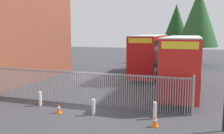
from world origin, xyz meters
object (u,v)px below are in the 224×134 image
Objects in this scene: bollard_near_left at (40,99)px; bollard_center_front at (94,107)px; traffic_cone_mid_forecourt at (155,121)px; traffic_cone_near_kerb at (41,100)px; double_decker_bus_near_gate at (183,62)px; traffic_cone_by_gate at (59,108)px; bollard_near_right at (155,110)px; double_decker_bus_behind_fence_left at (150,53)px.

bollard_near_left and bollard_center_front have the same top height.
bollard_center_front is 1.61× the size of traffic_cone_mid_forecourt.
bollard_center_front is at bearing -12.45° from traffic_cone_near_kerb.
double_decker_bus_near_gate reaches higher than traffic_cone_near_kerb.
traffic_cone_by_gate is 5.76m from traffic_cone_mid_forecourt.
bollard_center_front is 1.00× the size of bollard_near_right.
bollard_center_front is at bearing -121.02° from double_decker_bus_near_gate.
double_decker_bus_near_gate is 10.57m from traffic_cone_by_gate.
traffic_cone_mid_forecourt is at bearing -9.58° from bollard_near_left.
traffic_cone_mid_forecourt is at bearing -79.28° from double_decker_bus_behind_fence_left.
bollard_near_right is at bearing -98.92° from double_decker_bus_near_gate.
traffic_cone_mid_forecourt and traffic_cone_near_kerb have the same top height.
bollard_near_left and bollard_near_right have the same top height.
bollard_near_right is at bearing 8.30° from traffic_cone_by_gate.
bollard_center_front is 4.27m from traffic_cone_near_kerb.
bollard_near_left is 2.14m from traffic_cone_by_gate.
bollard_near_left reaches higher than traffic_cone_near_kerb.
bollard_near_right is (7.46, -0.13, 0.00)m from bollard_near_left.
double_decker_bus_near_gate is at bearing 83.64° from traffic_cone_mid_forecourt.
bollard_near_right is 1.61× the size of traffic_cone_mid_forecourt.
double_decker_bus_behind_fence_left is (-3.76, 6.73, 0.00)m from double_decker_bus_near_gate.
traffic_cone_near_kerb is at bearing -142.62° from double_decker_bus_near_gate.
traffic_cone_by_gate is (-5.55, -0.81, -0.19)m from bollard_near_right.
traffic_cone_by_gate is at bearing -30.97° from traffic_cone_near_kerb.
traffic_cone_by_gate and traffic_cone_near_kerb have the same top height.
double_decker_bus_near_gate is 1.00× the size of double_decker_bus_behind_fence_left.
bollard_near_right is (2.65, -13.85, -1.95)m from double_decker_bus_behind_fence_left.
double_decker_bus_behind_fence_left reaches higher than bollard_center_front.
bollard_near_left is at bearing -61.88° from traffic_cone_near_kerb.
bollard_near_right is 1.61× the size of traffic_cone_by_gate.
traffic_cone_mid_forecourt is at bearing -96.36° from double_decker_bus_near_gate.
traffic_cone_mid_forecourt is at bearing -3.51° from traffic_cone_by_gate.
bollard_near_right is (-1.12, -7.11, -1.95)m from double_decker_bus_near_gate.
bollard_near_left is 1.61× the size of traffic_cone_mid_forecourt.
bollard_center_front is at bearing -172.00° from bollard_near_right.
traffic_cone_near_kerb is (-4.98, -13.41, -2.13)m from double_decker_bus_behind_fence_left.
double_decker_bus_near_gate is at bearing 49.93° from traffic_cone_by_gate.
double_decker_bus_near_gate reaches higher than bollard_center_front.
double_decker_bus_near_gate and double_decker_bus_behind_fence_left have the same top height.
bollard_near_left reaches higher than traffic_cone_mid_forecourt.
double_decker_bus_near_gate is 11.38× the size of bollard_near_right.
traffic_cone_by_gate is at bearing -101.20° from double_decker_bus_behind_fence_left.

